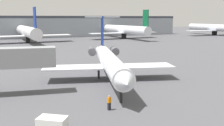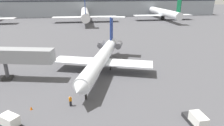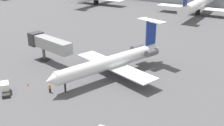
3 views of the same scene
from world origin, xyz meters
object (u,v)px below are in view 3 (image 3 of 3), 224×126
Objects in this scene: ground_crew_marshaller at (50,88)px; baggage_tug_lead at (5,89)px; jet_bridge at (47,43)px; traffic_cone_near at (28,85)px; regional_jet at (114,61)px; parked_airliner_centre at (199,4)px.

baggage_tug_lead is at bearing -146.81° from ground_crew_marshaller.
baggage_tug_lead is at bearing -75.02° from jet_bridge.
traffic_cone_near is at bearing -177.36° from ground_crew_marshaller.
regional_jet is 17.56× the size of ground_crew_marshaller.
parked_airliner_centre reaches higher than baggage_tug_lead.
ground_crew_marshaller is at bearing 2.64° from traffic_cone_near.
baggage_tug_lead is (-12.88, -17.72, -2.46)m from regional_jet.
baggage_tug_lead reaches higher than traffic_cone_near.
jet_bridge reaches higher than ground_crew_marshaller.
jet_bridge is at bearing 115.23° from traffic_cone_near.
ground_crew_marshaller is 8.28m from baggage_tug_lead.
regional_jet is at bearing 53.99° from baggage_tug_lead.
parked_airliner_centre reaches higher than jet_bridge.
ground_crew_marshaller is 85.77m from parked_airliner_centre.
jet_bridge is 8.26× the size of ground_crew_marshaller.
parked_airliner_centre reaches higher than regional_jet.
traffic_cone_near is at bearing 74.10° from baggage_tug_lead.
traffic_cone_near is at bearing -130.93° from regional_jet.
regional_jet is at bearing 6.20° from jet_bridge.
traffic_cone_near is (1.22, 4.27, -0.56)m from baggage_tug_lead.
ground_crew_marshaller is at bearing -91.80° from parked_airliner_centre.
parked_airliner_centre is (9.63, 90.18, 3.58)m from baggage_tug_lead.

